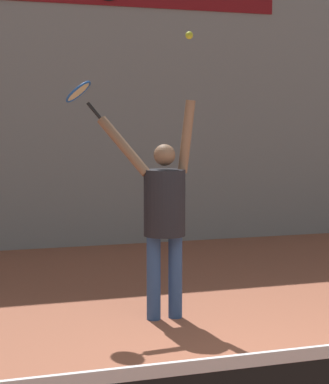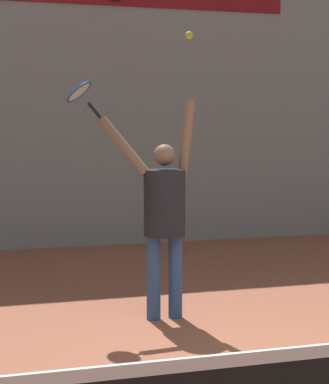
% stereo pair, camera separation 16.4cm
% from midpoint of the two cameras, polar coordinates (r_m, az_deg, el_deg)
% --- Properties ---
extents(back_wall, '(18.00, 0.10, 5.00)m').
position_cam_midpoint_polar(back_wall, '(10.49, -4.35, 9.28)').
color(back_wall, gray).
rests_on(back_wall, ground_plane).
extents(tennis_player, '(0.88, 0.54, 2.04)m').
position_cam_midpoint_polar(tennis_player, '(6.41, 0.67, -1.46)').
color(tennis_player, '#2D4C7F').
rests_on(tennis_player, ground_plane).
extents(tennis_racket, '(0.39, 0.37, 0.37)m').
position_cam_midpoint_polar(tennis_racket, '(6.57, -6.20, 8.04)').
color(tennis_racket, black).
extents(tennis_ball, '(0.07, 0.07, 0.07)m').
position_cam_midpoint_polar(tennis_ball, '(6.37, 2.79, 12.73)').
color(tennis_ball, '#CCDB2D').
extents(water_bottle, '(0.09, 0.09, 0.28)m').
position_cam_midpoint_polar(water_bottle, '(9.97, 1.88, -4.20)').
color(water_bottle, '#D84C19').
rests_on(water_bottle, ground_plane).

